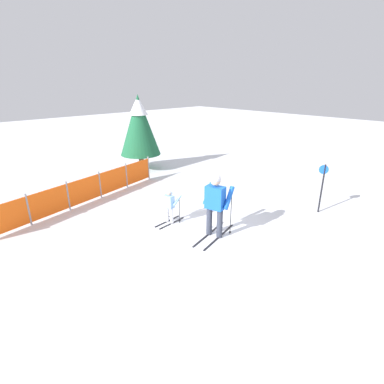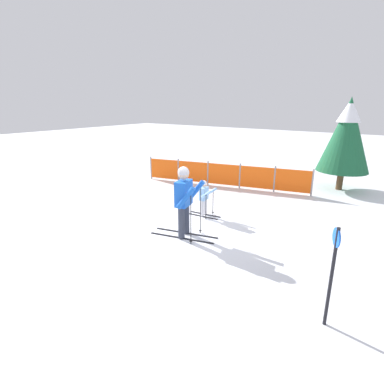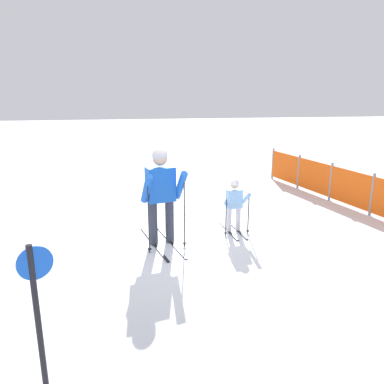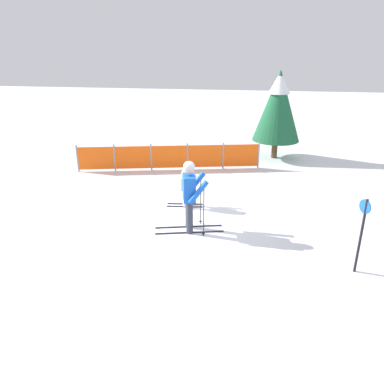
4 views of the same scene
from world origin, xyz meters
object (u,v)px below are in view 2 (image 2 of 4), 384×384
(skier_adult, at_px, (184,196))
(conifer_far, at_px, (347,134))
(skier_child, at_px, (204,196))
(safety_fence, at_px, (224,174))
(trail_marker, at_px, (333,267))

(skier_adult, bearing_deg, conifer_far, 57.14)
(conifer_far, bearing_deg, skier_child, -116.99)
(skier_child, relative_size, conifer_far, 0.31)
(skier_child, height_order, safety_fence, skier_child)
(skier_adult, xyz_separation_m, safety_fence, (-1.48, 4.56, -0.56))
(skier_adult, height_order, skier_child, skier_adult)
(skier_adult, relative_size, conifer_far, 0.52)
(conifer_far, bearing_deg, safety_fence, -150.36)
(skier_child, xyz_separation_m, trail_marker, (3.91, -2.71, 0.34))
(skier_adult, distance_m, conifer_far, 7.20)
(safety_fence, xyz_separation_m, trail_marker, (5.03, -5.82, 0.48))
(skier_adult, relative_size, safety_fence, 0.28)
(skier_adult, distance_m, trail_marker, 3.76)
(skier_adult, xyz_separation_m, skier_child, (-0.36, 1.44, -0.43))
(skier_child, distance_m, conifer_far, 6.11)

